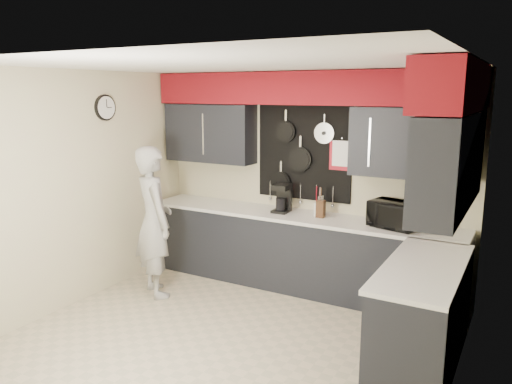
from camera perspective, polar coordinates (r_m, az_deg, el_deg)
The scene contains 10 objects.
ground at distance 5.12m, azimuth -2.51°, elevation -16.11°, with size 4.00×4.00×0.00m, color tan.
back_wall_assembly at distance 5.96m, azimuth 5.58°, elevation 7.97°, with size 4.00×0.36×2.60m.
right_wall_assembly at distance 4.17m, azimuth 21.61°, elevation 4.82°, with size 0.36×3.50×2.60m.
left_wall_assembly at distance 5.94m, azimuth -19.14°, elevation 0.81°, with size 0.05×3.50×2.60m.
base_cabinets at distance 5.66m, azimuth 7.84°, elevation -8.35°, with size 3.95×2.20×0.92m.
microwave at distance 5.58m, azimuth 15.53°, elevation -2.50°, with size 0.51×0.35×0.28m, color black.
knife_block at distance 5.86m, azimuth 7.41°, elevation -1.92°, with size 0.09×0.09×0.20m, color #382112.
utensil_crock at distance 5.94m, azimuth 7.18°, elevation -1.97°, with size 0.12×0.12×0.16m, color white.
coffee_maker at distance 6.07m, azimuth 3.03°, elevation -0.63°, with size 0.20×0.24×0.34m.
person at distance 5.91m, azimuth -11.59°, elevation -3.33°, with size 0.64×0.42×1.76m, color #AAA9A7.
Camera 1 is at (2.40, -3.85, 2.37)m, focal length 35.00 mm.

